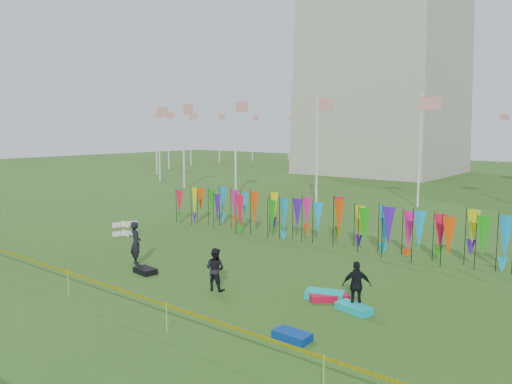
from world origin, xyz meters
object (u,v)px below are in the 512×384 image
Objects in this scene: person_left at (136,243)px; kite_bag_blue at (292,336)px; box_kite at (125,229)px; kite_bag_black at (145,271)px; person_mid at (215,269)px; person_right at (357,285)px; kite_bag_red at (329,297)px; kite_bag_turquoise at (325,295)px; kite_bag_teal at (354,308)px.

kite_bag_blue is (9.25, -2.02, -0.80)m from person_left.
box_kite is 0.81× the size of kite_bag_black.
person_right reaches higher than person_mid.
kite_bag_black reaches higher than kite_bag_blue.
box_kite is 0.61× the size of kite_bag_red.
kite_bag_red is at bearing 103.82° from kite_bag_blue.
person_right reaches higher than box_kite.
kite_bag_black is (-6.95, -1.91, -0.02)m from kite_bag_turquoise.
person_mid is at bearing -17.63° from person_right.
kite_bag_blue is (4.45, -1.70, -0.64)m from person_mid.
kite_bag_teal is (1.32, -0.47, -0.02)m from kite_bag_turquoise.
person_right is 8.40m from kite_bag_black.
person_right is 1.24m from kite_bag_red.
kite_bag_teal is (0.07, -0.27, -0.65)m from person_right.
kite_bag_turquoise is at bearing 156.41° from kite_bag_red.
kite_bag_turquoise is at bearing -43.78° from person_right.
box_kite is 0.67× the size of kite_bag_teal.
kite_bag_black is (-3.51, -0.26, -0.64)m from person_mid.
kite_bag_teal is (9.57, 0.85, -0.80)m from person_left.
kite_bag_turquoise is 1.12× the size of kite_bag_teal.
box_kite reaches higher than kite_bag_black.
kite_bag_turquoise is 1.40m from kite_bag_teal.
box_kite reaches higher than kite_bag_blue.
kite_bag_teal is at bearing -177.72° from person_mid.
person_right reaches higher than kite_bag_turquoise.
kite_bag_turquoise is (8.25, 1.32, -0.78)m from person_left.
kite_bag_blue is at bearing -19.93° from box_kite.
person_left is 1.44× the size of kite_bag_turquoise.
person_right is 1.61× the size of kite_bag_black.
person_right is 3.22m from kite_bag_blue.
kite_bag_turquoise is at bearing -7.80° from box_kite.
person_mid is 1.59× the size of kite_bag_black.
box_kite is at bearing 149.35° from kite_bag_black.
box_kite reaches higher than kite_bag_turquoise.
kite_bag_turquoise is 1.24× the size of kite_bag_blue.
box_kite is 13.35m from kite_bag_turquoise.
kite_bag_teal is at bearing 9.85° from kite_bag_black.
kite_bag_black is at bearing -30.65° from box_kite.
box_kite is 10.38m from person_mid.
kite_bag_turquoise reaches higher than kite_bag_teal.
person_mid is at bearing 159.06° from kite_bag_blue.
person_left is at bearing -32.20° from box_kite.
box_kite is 0.51× the size of person_mid.
person_right reaches higher than kite_bag_blue.
kite_bag_turquoise is 1.34× the size of kite_bag_black.
box_kite is 0.75× the size of kite_bag_blue.
box_kite is at bearing -7.40° from person_left.
person_left reaches higher than person_mid.
kite_bag_black reaches higher than kite_bag_teal.
person_right is at bearing -6.10° from kite_bag_red.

